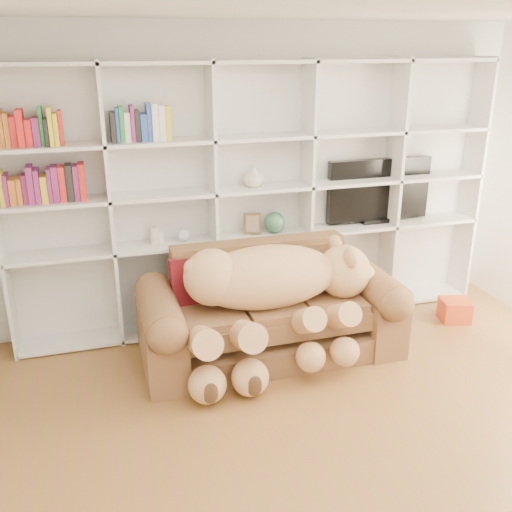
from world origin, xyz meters
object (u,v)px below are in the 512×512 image
object	(u,v)px
sofa	(269,316)
teddy_bear	(272,292)
gift_box	(455,310)
tv	(379,191)

from	to	relation	value
sofa	teddy_bear	bearing A→B (deg)	-103.08
teddy_bear	gift_box	world-z (taller)	teddy_bear
sofa	tv	size ratio (longest dim) A/B	2.06
sofa	gift_box	world-z (taller)	sofa
tv	gift_box	bearing A→B (deg)	-47.43
gift_box	teddy_bear	bearing A→B (deg)	-173.20
sofa	tv	xyz separation A→B (m)	(1.32, 0.67, 0.83)
sofa	teddy_bear	distance (m)	0.36
teddy_bear	gift_box	bearing A→B (deg)	7.79
sofa	gift_box	xyz separation A→B (m)	(1.89, 0.05, -0.24)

